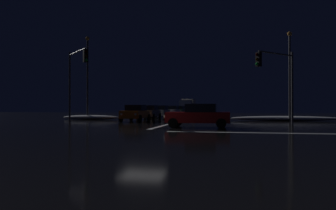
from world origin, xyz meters
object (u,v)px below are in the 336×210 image
Objects in this scene: sedan_red_crossing at (199,115)px; sedan_gray at (149,112)px; streetlamp_right_near at (290,69)px; sedan_blue at (184,110)px; streetlamp_left_near at (88,72)px; sedan_white at (172,111)px; sedan_green at (179,110)px; traffic_signal_ne at (278,73)px; sedan_orange at (135,113)px; sedan_silver at (160,111)px; traffic_signal_nw at (76,72)px; box_truck at (188,106)px.

sedan_gray is at bearing 116.74° from sedan_red_crossing.
sedan_gray is 0.50× the size of streetlamp_right_near.
sedan_blue is 28.30m from streetlamp_left_near.
sedan_white and sedan_green have the same top height.
traffic_signal_ne is at bearing -70.10° from sedan_blue.
streetlamp_right_near is at bearing 11.67° from sedan_orange.
streetlamp_right_near is 0.95× the size of streetlamp_left_near.
sedan_white is 0.50× the size of streetlamp_right_near.
sedan_green is 25.76m from streetlamp_right_near.
sedan_silver is 18.71m from sedan_blue.
sedan_green is at bearing -90.75° from sedan_blue.
sedan_gray is at bearing -91.56° from sedan_silver.
traffic_signal_ne is (12.17, -33.61, 3.19)m from sedan_blue.
sedan_red_crossing is at bearing -49.20° from sedan_orange.
sedan_blue is at bearing 82.07° from traffic_signal_nw.
sedan_green is 1.00× the size of sedan_red_crossing.
sedan_green is 32.63m from sedan_red_crossing.
sedan_blue is at bearing 88.60° from sedan_gray.
traffic_signal_ne is (12.25, -27.53, 3.19)m from sedan_green.
sedan_white is at bearing 77.48° from traffic_signal_nw.
traffic_signal_ne reaches higher than sedan_silver.
box_truck is at bearing 89.55° from sedan_gray.
sedan_silver is at bearing 109.71° from sedan_red_crossing.
traffic_signal_nw reaches higher than traffic_signal_ne.
traffic_signal_ne is at bearing -18.93° from streetlamp_left_near.
sedan_green is at bearing 80.51° from traffic_signal_nw.
sedan_gray is at bearing -90.45° from box_truck.
sedan_blue is (0.03, 12.66, 0.00)m from sedan_white.
streetlamp_right_near is 20.79m from streetlamp_left_near.
streetlamp_right_near reaches higher than traffic_signal_ne.
sedan_gray is 0.48× the size of streetlamp_left_near.
box_truck is 35.63m from streetlamp_left_near.
box_truck is at bearing 91.07° from sedan_green.
streetlamp_right_near is (14.47, -34.89, 3.28)m from box_truck.
sedan_red_crossing is 0.48× the size of streetlamp_left_near.
traffic_signal_ne reaches higher than sedan_blue.
box_truck is (-0.34, 7.74, 0.91)m from sedan_blue.
streetlamp_right_near reaches higher than sedan_blue.
box_truck reaches higher than sedan_blue.
traffic_signal_nw is (-11.17, 4.42, 3.64)m from sedan_red_crossing.
sedan_blue is 0.50× the size of streetlamp_right_near.
sedan_white is 1.00× the size of sedan_red_crossing.
sedan_orange is 11.44m from sedan_silver.
traffic_signal_ne is at bearing -73.17° from box_truck.
sedan_green and sedan_blue have the same top height.
streetlamp_left_near reaches higher than traffic_signal_nw.
streetlamp_left_near is (-6.32, 2.99, 4.41)m from sedan_orange.
traffic_signal_ne is (5.68, 4.43, 3.19)m from sedan_red_crossing.
traffic_signal_ne is at bearing 37.96° from sedan_red_crossing.
box_truck is 1.29× the size of traffic_signal_nw.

